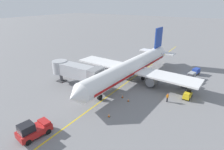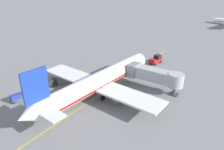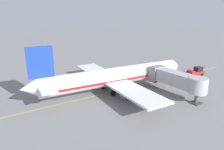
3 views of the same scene
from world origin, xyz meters
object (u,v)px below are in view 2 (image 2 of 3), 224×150
object	(u,v)px
ground_crew_wing_walker	(64,93)
baggage_cart_tail_end	(16,97)
jet_bridge	(155,75)
baggage_cart_front	(52,82)
baggage_cart_third_in_train	(33,91)
ground_crew_loader	(82,71)
safety_cone_nose_left	(122,67)
safety_cone_nose_right	(112,77)
safety_cone_wing_tip	(109,74)
pushback_tractor	(156,60)
parked_airliner	(100,81)
baggage_tug_lead	(65,74)
baggage_cart_second_in_train	(42,87)

from	to	relation	value
ground_crew_wing_walker	baggage_cart_tail_end	bearing A→B (deg)	-134.98
jet_bridge	baggage_cart_front	size ratio (longest dim) A/B	4.29
baggage_cart_third_in_train	ground_crew_loader	world-z (taller)	ground_crew_loader
ground_crew_loader	safety_cone_nose_left	distance (m)	11.76
ground_crew_loader	safety_cone_nose_right	distance (m)	8.33
baggage_cart_front	baggage_cart_tail_end	distance (m)	8.99
ground_crew_wing_walker	safety_cone_wing_tip	xyz separation A→B (m)	(1.25, 14.55, -0.66)
pushback_tractor	baggage_cart_third_in_train	world-z (taller)	pushback_tractor
safety_cone_nose_right	ground_crew_wing_walker	bearing A→B (deg)	-101.73
safety_cone_nose_left	safety_cone_nose_right	xyz separation A→B (m)	(1.29, -6.79, 0.00)
safety_cone_nose_right	ground_crew_loader	bearing A→B (deg)	-158.71
parked_airliner	baggage_tug_lead	distance (m)	13.52
jet_bridge	safety_cone_wing_tip	world-z (taller)	jet_bridge
safety_cone_nose_right	safety_cone_wing_tip	xyz separation A→B (m)	(-1.63, 0.71, 0.00)
parked_airliner	baggage_cart_second_in_train	bearing A→B (deg)	-151.56
baggage_cart_third_in_train	safety_cone_wing_tip	xyz separation A→B (m)	(7.69, 17.74, -0.66)
baggage_tug_lead	safety_cone_nose_left	xyz separation A→B (m)	(9.33, 13.01, -0.42)
baggage_cart_front	safety_cone_nose_left	distance (m)	20.16
jet_bridge	baggage_tug_lead	distance (m)	23.00
safety_cone_nose_left	safety_cone_wing_tip	size ratio (longest dim) A/B	1.00
baggage_cart_tail_end	jet_bridge	bearing A→B (deg)	45.30
baggage_cart_tail_end	ground_crew_wing_walker	bearing A→B (deg)	45.02
baggage_cart_third_in_train	parked_airliner	bearing A→B (deg)	36.01
baggage_tug_lead	safety_cone_nose_right	bearing A→B (deg)	30.36
pushback_tractor	baggage_cart_second_in_train	world-z (taller)	pushback_tractor
baggage_cart_front	safety_cone_wing_tip	distance (m)	14.60
jet_bridge	safety_cone_wing_tip	distance (m)	13.22
baggage_cart_tail_end	ground_crew_loader	xyz separation A→B (m)	(1.98, 17.67, 0.00)
baggage_cart_third_in_train	ground_crew_wing_walker	world-z (taller)	ground_crew_wing_walker
baggage_cart_front	safety_cone_nose_right	size ratio (longest dim) A/B	5.05
ground_crew_wing_walker	baggage_cart_third_in_train	bearing A→B (deg)	-153.66
baggage_cart_front	safety_cone_wing_tip	world-z (taller)	baggage_cart_front
pushback_tractor	ground_crew_loader	bearing A→B (deg)	-123.28
pushback_tractor	safety_cone_nose_right	xyz separation A→B (m)	(-4.87, -16.19, -0.81)
baggage_cart_third_in_train	safety_cone_nose_left	size ratio (longest dim) A/B	5.05
jet_bridge	safety_cone_wing_tip	size ratio (longest dim) A/B	21.65
baggage_cart_third_in_train	baggage_cart_tail_end	world-z (taller)	same
parked_airliner	safety_cone_wing_tip	distance (m)	10.45
parked_airliner	pushback_tractor	bearing A→B (deg)	84.47
jet_bridge	baggage_tug_lead	bearing A→B (deg)	-162.97
baggage_cart_front	ground_crew_wing_walker	bearing A→B (deg)	-18.41
baggage_cart_front	baggage_cart_tail_end	bearing A→B (deg)	-92.84
pushback_tractor	baggage_cart_front	size ratio (longest dim) A/B	1.58
baggage_cart_front	jet_bridge	bearing A→B (deg)	30.72
baggage_tug_lead	ground_crew_wing_walker	world-z (taller)	ground_crew_wing_walker
pushback_tractor	ground_crew_wing_walker	bearing A→B (deg)	-104.45
safety_cone_nose_right	jet_bridge	bearing A→B (deg)	2.38
baggage_cart_second_in_train	parked_airliner	bearing A→B (deg)	28.44
pushback_tractor	safety_cone_wing_tip	xyz separation A→B (m)	(-6.49, -15.49, -0.81)
baggage_cart_front	baggage_tug_lead	bearing A→B (deg)	103.79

